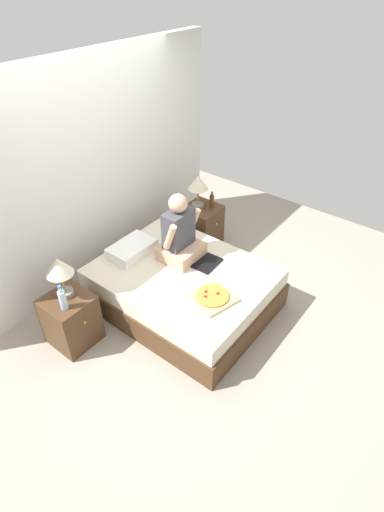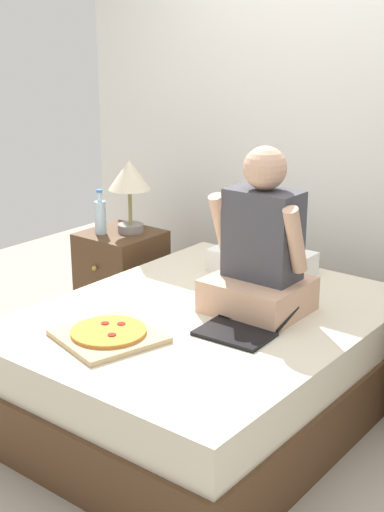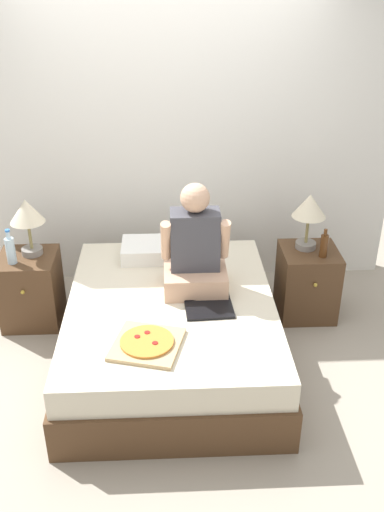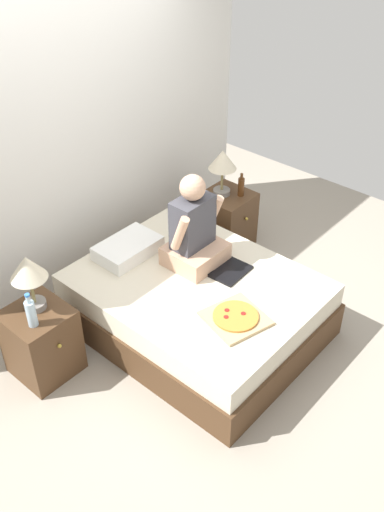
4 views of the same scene
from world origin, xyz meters
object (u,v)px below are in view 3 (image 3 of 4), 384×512
Objects in this scene: nightstand_left at (31,289)px; lamp_on_right_nightstand at (309,210)px; person_seated at (195,251)px; pizza_box at (147,343)px; lamp_on_left_nightstand at (27,215)px; water_bottle at (10,250)px; nightstand_right at (307,282)px; beer_bottle at (324,245)px; laptop at (208,303)px; bed at (172,331)px.

lamp_on_right_nightstand reaches higher than nightstand_left.
nightstand_left is at bearing 163.22° from person_seated.
person_seated reaches higher than pizza_box.
lamp_on_left_nightstand is 0.28m from water_bottle.
nightstand_right is 0.40m from beer_bottle.
lamp_on_right_nightstand is 1.13m from laptop.
nightstand_left is 1.33× the size of laptop.
nightstand_right is at bearing 0.00° from nightstand_left.
nightstand_left is 0.73× the size of person_seated.
lamp_on_left_nightstand reaches higher than beer_bottle.
beer_bottle is at bearing -56.31° from lamp_on_right_nightstand.
water_bottle is 0.64× the size of laptop.
laptop is at bearing -143.07° from nightstand_right.
nightstand_left is 2.25m from lamp_on_right_nightstand.
person_seated reaches higher than beer_bottle.
lamp_on_left_nightstand is 1.05× the size of laptop.
laptop is (1.31, -0.69, -0.37)m from lamp_on_left_nightstand.
lamp_on_right_nightstand reaches higher than beer_bottle.
lamp_on_left_nightstand reaches higher than pizza_box.
person_seated is 1.59× the size of pizza_box.
person_seated is (-0.92, -0.38, 0.50)m from nightstand_right.
beer_bottle reaches higher than bed.
laptop is at bearing -25.21° from nightstand_left.
water_bottle is at bearing -131.65° from nightstand_left.
nightstand_left is 2.48× the size of beer_bottle.
beer_bottle reaches higher than nightstand_left.
water_bottle is at bearing 179.76° from beer_bottle.
nightstand_right is (2.19, 0.00, 0.00)m from nightstand_left.
lamp_on_left_nightstand is at bearing 180.00° from lamp_on_right_nightstand.
lamp_on_right_nightstand is at bearing 42.44° from pizza_box.
nightstand_left reaches higher than pizza_box.
lamp_on_right_nightstand is at bearing 0.00° from lamp_on_left_nightstand.
nightstand_right is 0.61m from lamp_on_right_nightstand.
lamp_on_left_nightstand is 1.48m from pizza_box.
beer_bottle is (2.34, -0.01, -0.02)m from water_bottle.
water_bottle reaches higher than nightstand_right.
lamp_on_left_nightstand is at bearing 152.37° from laptop.
lamp_on_right_nightstand is at bearing 1.33° from nightstand_left.
pizza_box is (1.02, -0.98, -0.16)m from water_bottle.
water_bottle is at bearing 159.12° from laptop.
person_seated reaches higher than laptop.
person_seated is 1.81× the size of laptop.
lamp_on_left_nightstand is (-1.06, 0.61, 0.65)m from bed.
person_seated is at bearing -164.05° from beer_bottle.
laptop is (-0.91, -0.54, -0.14)m from beer_bottle.
laptop is (-0.84, -0.64, 0.24)m from nightstand_right.
laptop is (0.25, -0.07, 0.28)m from bed.
lamp_on_right_nightstand reaches higher than bed.
lamp_on_right_nightstand is (2.12, 0.00, 0.00)m from lamp_on_left_nightstand.
lamp_on_left_nightstand is at bearing 160.61° from person_seated.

